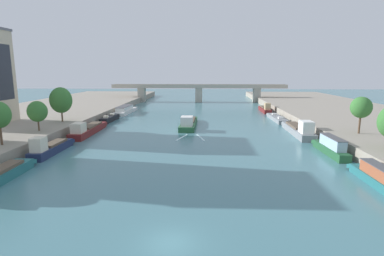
% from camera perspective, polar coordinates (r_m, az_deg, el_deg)
% --- Properties ---
extents(ground_plane, '(400.00, 400.00, 0.00)m').
position_cam_1_polar(ground_plane, '(24.75, -4.00, -20.51)').
color(ground_plane, teal).
extents(quay_left, '(36.00, 170.00, 2.11)m').
position_cam_1_polar(quay_left, '(88.83, -27.63, 1.79)').
color(quay_left, gray).
rests_on(quay_left, ground).
extents(quay_right, '(36.00, 170.00, 2.11)m').
position_cam_1_polar(quay_right, '(86.45, 29.46, 1.41)').
color(quay_right, gray).
rests_on(quay_right, ground).
extents(barge_midriver, '(3.69, 17.16, 3.10)m').
position_cam_1_polar(barge_midriver, '(71.04, -0.65, 0.97)').
color(barge_midriver, '#235633').
rests_on(barge_midriver, ground).
extents(wake_behind_barge, '(5.60, 5.94, 0.03)m').
position_cam_1_polar(wake_behind_barge, '(59.72, -0.14, -1.75)').
color(wake_behind_barge, silver).
rests_on(wake_behind_barge, ground).
extents(moored_boat_left_upstream, '(2.34, 11.58, 3.25)m').
position_cam_1_polar(moored_boat_left_upstream, '(52.93, -24.82, -3.31)').
color(moored_boat_left_upstream, '#1E284C').
rests_on(moored_boat_left_upstream, ground).
extents(moored_boat_left_near, '(3.06, 16.48, 3.07)m').
position_cam_1_polar(moored_boat_left_near, '(66.44, -18.80, -0.25)').
color(moored_boat_left_near, maroon).
rests_on(moored_boat_left_near, ground).
extents(moored_boat_left_second, '(2.29, 10.57, 2.39)m').
position_cam_1_polar(moored_boat_left_second, '(81.93, -15.01, 1.73)').
color(moored_boat_left_second, black).
rests_on(moored_boat_left_second, ground).
extents(moored_boat_left_gap_after, '(3.85, 16.76, 2.33)m').
position_cam_1_polar(moored_boat_left_gap_after, '(96.05, -12.29, 3.28)').
color(moored_boat_left_gap_after, silver).
rests_on(moored_boat_left_gap_after, ground).
extents(moored_boat_right_far, '(1.91, 10.86, 2.38)m').
position_cam_1_polar(moored_boat_right_far, '(40.84, 31.18, -7.76)').
color(moored_boat_right_far, '#23666B').
rests_on(moored_boat_right_far, ground).
extents(moored_boat_right_midway, '(1.94, 11.26, 2.85)m').
position_cam_1_polar(moored_boat_right_midway, '(52.32, 24.40, -3.18)').
color(moored_boat_right_midway, '#235633').
rests_on(moored_boat_right_midway, ground).
extents(moored_boat_right_upstream, '(3.21, 16.99, 3.56)m').
position_cam_1_polar(moored_boat_right_upstream, '(65.89, 19.22, -0.26)').
color(moored_boat_right_upstream, gray).
rests_on(moored_boat_right_upstream, ground).
extents(moored_boat_right_near, '(2.68, 14.94, 2.11)m').
position_cam_1_polar(moored_boat_right_near, '(83.62, 15.48, 1.78)').
color(moored_boat_right_near, gray).
rests_on(moored_boat_right_near, ground).
extents(moored_boat_right_gap_after, '(2.39, 12.95, 3.20)m').
position_cam_1_polar(moored_boat_right_gap_after, '(99.24, 13.42, 3.46)').
color(moored_boat_right_gap_after, maroon).
rests_on(moored_boat_right_gap_after, ground).
extents(tree_left_by_lamp, '(3.44, 3.44, 5.39)m').
position_cam_1_polar(tree_left_by_lamp, '(61.43, -26.79, 2.76)').
color(tree_left_by_lamp, brown).
rests_on(tree_left_by_lamp, quay_left).
extents(tree_left_past_mid, '(4.57, 4.57, 7.29)m').
position_cam_1_polar(tree_left_past_mid, '(70.55, -23.18, 4.77)').
color(tree_left_past_mid, brown).
rests_on(tree_left_past_mid, quay_left).
extents(tree_right_nearest, '(3.49, 3.49, 6.35)m').
position_cam_1_polar(tree_right_nearest, '(59.79, 28.93, 3.35)').
color(tree_right_nearest, brown).
rests_on(tree_right_nearest, quay_right).
extents(bridge_far, '(71.76, 4.40, 7.30)m').
position_cam_1_polar(bridge_far, '(128.06, 1.27, 7.00)').
color(bridge_far, '#ADA899').
rests_on(bridge_far, ground).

